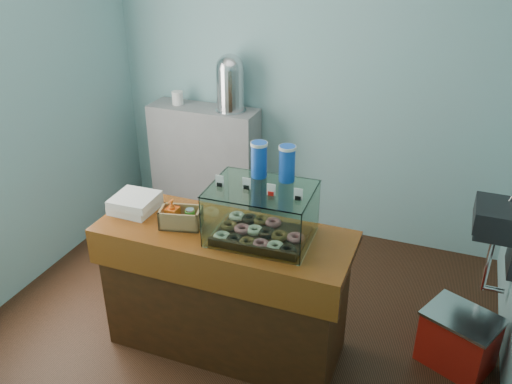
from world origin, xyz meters
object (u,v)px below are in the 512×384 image
at_px(counter, 225,289).
at_px(display_case, 263,210).
at_px(coffee_urn, 230,82).
at_px(red_cooler, 458,340).

xyz_separation_m(counter, display_case, (0.24, 0.04, 0.61)).
bearing_deg(counter, display_case, 10.50).
distance_m(coffee_urn, red_cooler, 2.69).
relative_size(counter, display_case, 2.59).
relative_size(display_case, coffee_urn, 1.24).
xyz_separation_m(display_case, red_cooler, (1.23, 0.33, -0.87)).
height_order(display_case, coffee_urn, coffee_urn).
height_order(coffee_urn, red_cooler, coffee_urn).
relative_size(display_case, red_cooler, 1.14).
distance_m(display_case, red_cooler, 1.54).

